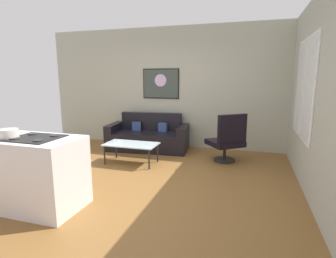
{
  "coord_description": "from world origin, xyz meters",
  "views": [
    {
      "loc": [
        1.81,
        -3.77,
        1.63
      ],
      "look_at": [
        0.36,
        0.9,
        0.7
      ],
      "focal_mm": 28.72,
      "sensor_mm": 36.0,
      "label": 1
    }
  ],
  "objects_px": {
    "mixing_bowl": "(9,134)",
    "wall_painting": "(161,84)",
    "couch": "(148,137)",
    "armchair": "(227,140)",
    "coffee_table": "(131,145)"
  },
  "relations": [
    {
      "from": "mixing_bowl",
      "to": "wall_painting",
      "type": "height_order",
      "value": "wall_painting"
    },
    {
      "from": "couch",
      "to": "mixing_bowl",
      "type": "relative_size",
      "value": 8.29
    },
    {
      "from": "couch",
      "to": "wall_painting",
      "type": "relative_size",
      "value": 2.09
    },
    {
      "from": "couch",
      "to": "armchair",
      "type": "distance_m",
      "value": 1.9
    },
    {
      "from": "couch",
      "to": "armchair",
      "type": "relative_size",
      "value": 1.94
    },
    {
      "from": "coffee_table",
      "to": "armchair",
      "type": "relative_size",
      "value": 1.04
    },
    {
      "from": "couch",
      "to": "wall_painting",
      "type": "bearing_deg",
      "value": 73.84
    },
    {
      "from": "coffee_table",
      "to": "mixing_bowl",
      "type": "xyz_separation_m",
      "value": [
        -0.63,
        -2.11,
        0.6
      ]
    },
    {
      "from": "mixing_bowl",
      "to": "wall_painting",
      "type": "bearing_deg",
      "value": 79.15
    },
    {
      "from": "couch",
      "to": "coffee_table",
      "type": "xyz_separation_m",
      "value": [
        0.07,
        -1.08,
        0.08
      ]
    },
    {
      "from": "coffee_table",
      "to": "armchair",
      "type": "distance_m",
      "value": 1.87
    },
    {
      "from": "coffee_table",
      "to": "armchair",
      "type": "height_order",
      "value": "armchair"
    },
    {
      "from": "armchair",
      "to": "wall_painting",
      "type": "relative_size",
      "value": 1.08
    },
    {
      "from": "coffee_table",
      "to": "mixing_bowl",
      "type": "relative_size",
      "value": 4.45
    },
    {
      "from": "coffee_table",
      "to": "armchair",
      "type": "bearing_deg",
      "value": 19.13
    }
  ]
}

